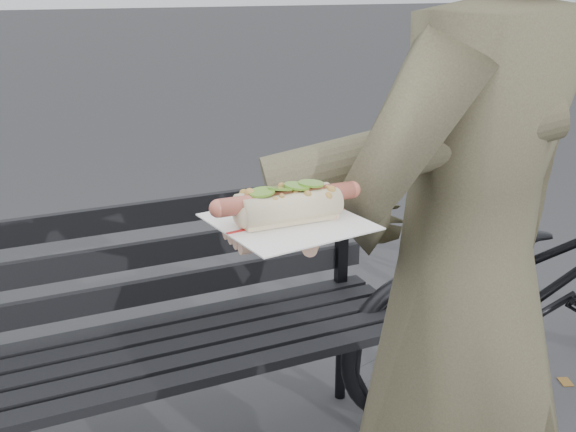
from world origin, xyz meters
The scene contains 4 objects.
park_bench centered at (-0.03, 0.93, 0.52)m, with size 1.50×0.44×0.88m.
bicycle centered at (1.42, 0.79, 0.46)m, with size 0.61×1.75×0.92m, color black.
person centered at (0.35, 0.02, 0.93)m, with size 0.68×0.45×1.86m, color #453F2E.
held_hotdog centered at (0.12, -0.03, 1.24)m, with size 0.64×0.33×0.20m.
Camera 1 is at (-0.44, -0.90, 1.52)m, focal length 42.00 mm.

